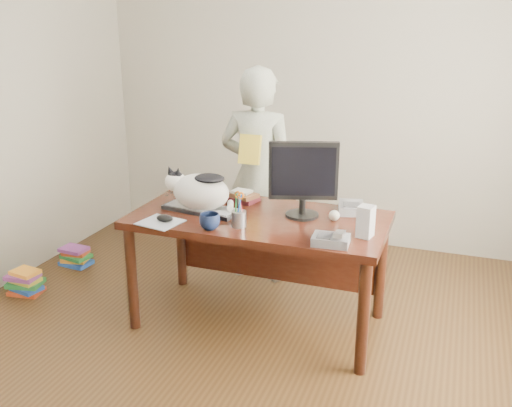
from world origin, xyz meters
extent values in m
plane|color=black|center=(0.00, 0.00, 0.00)|extent=(4.50, 4.50, 0.00)
plane|color=beige|center=(0.00, 2.25, 1.35)|extent=(4.00, 0.00, 4.00)
cube|color=black|center=(0.00, 0.60, 0.72)|extent=(1.60, 0.80, 0.05)
cylinder|color=black|center=(-0.74, 0.26, 0.35)|extent=(0.07, 0.07, 0.70)
cylinder|color=black|center=(0.74, 0.26, 0.35)|extent=(0.07, 0.07, 0.70)
cylinder|color=black|center=(-0.74, 0.94, 0.35)|extent=(0.07, 0.07, 0.70)
cylinder|color=black|center=(0.74, 0.94, 0.35)|extent=(0.07, 0.07, 0.70)
cube|color=black|center=(0.00, 0.96, 0.40)|extent=(1.45, 0.03, 0.50)
cube|color=black|center=(-0.38, 0.57, 0.76)|extent=(0.53, 0.26, 0.02)
cube|color=#AFAFB4|center=(-0.38, 0.57, 0.78)|extent=(0.49, 0.22, 0.01)
ellipsoid|color=white|center=(-0.38, 0.57, 0.88)|extent=(0.41, 0.29, 0.24)
ellipsoid|color=white|center=(-0.56, 0.57, 0.93)|extent=(0.16, 0.15, 0.13)
ellipsoid|color=black|center=(-0.56, 0.57, 0.97)|extent=(0.11, 0.10, 0.05)
cone|color=black|center=(-0.60, 0.57, 1.00)|extent=(0.07, 0.07, 0.08)
cone|color=black|center=(-0.53, 0.56, 1.00)|extent=(0.07, 0.07, 0.08)
ellipsoid|color=black|center=(-0.32, 0.56, 0.98)|extent=(0.22, 0.19, 0.05)
cylinder|color=white|center=(-0.19, 0.60, 0.80)|extent=(0.10, 0.16, 0.05)
cylinder|color=black|center=(0.26, 0.70, 0.76)|extent=(0.26, 0.26, 0.02)
cylinder|color=black|center=(0.26, 0.70, 0.81)|extent=(0.05, 0.05, 0.09)
cube|color=black|center=(0.26, 0.68, 1.05)|extent=(0.42, 0.17, 0.36)
cube|color=black|center=(0.27, 0.65, 1.05)|extent=(0.37, 0.12, 0.30)
cylinder|color=gray|center=(-0.05, 0.39, 0.80)|extent=(0.12, 0.12, 0.10)
cylinder|color=black|center=(-0.06, 0.40, 0.88)|extent=(0.04, 0.03, 0.15)
cylinder|color=#0C41AC|center=(-0.04, 0.37, 0.88)|extent=(0.03, 0.03, 0.15)
cylinder|color=red|center=(-0.04, 0.40, 0.88)|extent=(0.02, 0.04, 0.15)
cylinder|color=#1B8B35|center=(-0.06, 0.38, 0.88)|extent=(0.01, 0.03, 0.15)
cylinder|color=#9F9FA4|center=(-0.04, 0.38, 0.89)|extent=(0.01, 0.03, 0.11)
cylinder|color=#9F9FA4|center=(-0.04, 0.38, 0.89)|extent=(0.02, 0.02, 0.11)
torus|color=orange|center=(-0.05, 0.38, 0.95)|extent=(0.05, 0.03, 0.05)
torus|color=orange|center=(-0.03, 0.37, 0.95)|extent=(0.05, 0.03, 0.05)
cube|color=#B7BCC4|center=(-0.52, 0.28, 0.75)|extent=(0.27, 0.26, 0.01)
ellipsoid|color=black|center=(-0.50, 0.30, 0.77)|extent=(0.12, 0.09, 0.04)
imported|color=black|center=(-0.19, 0.29, 0.80)|extent=(0.17, 0.17, 0.10)
cube|color=#5A595E|center=(0.53, 0.30, 0.78)|extent=(0.21, 0.16, 0.05)
cube|color=#404043|center=(0.50, 0.29, 0.80)|extent=(0.08, 0.11, 0.01)
cube|color=#9F9FA4|center=(0.57, 0.31, 0.81)|extent=(0.06, 0.17, 0.06)
cube|color=#B0B0B3|center=(0.69, 0.48, 0.84)|extent=(0.10, 0.11, 0.18)
sphere|color=silver|center=(0.46, 0.68, 0.78)|extent=(0.07, 0.07, 0.07)
cube|color=#4A131A|center=(-0.20, 0.85, 0.77)|extent=(0.23, 0.19, 0.03)
cube|color=brown|center=(-0.20, 0.85, 0.79)|extent=(0.22, 0.19, 0.03)
cube|color=silver|center=(-0.21, 0.86, 0.82)|extent=(0.14, 0.12, 0.02)
cube|color=#5A595E|center=(0.53, 0.88, 0.78)|extent=(0.20, 0.24, 0.06)
cube|color=#404043|center=(0.54, 0.85, 0.81)|extent=(0.12, 0.12, 0.01)
imported|color=beige|center=(-0.25, 1.28, 0.81)|extent=(0.59, 0.39, 1.62)
cube|color=gold|center=(-0.25, 1.11, 1.05)|extent=(0.15, 0.09, 0.21)
cube|color=#AB3618|center=(-1.75, 0.40, 0.01)|extent=(0.25, 0.19, 0.03)
cube|color=#1C48AB|center=(-1.74, 0.39, 0.04)|extent=(0.23, 0.18, 0.03)
cube|color=#247A32|center=(-1.76, 0.41, 0.08)|extent=(0.27, 0.22, 0.03)
cube|color=gold|center=(-1.75, 0.40, 0.11)|extent=(0.21, 0.16, 0.03)
cube|color=#82388C|center=(-1.76, 0.39, 0.14)|extent=(0.23, 0.17, 0.03)
cube|color=orange|center=(-1.74, 0.41, 0.17)|extent=(0.21, 0.17, 0.03)
cube|color=#1C48AB|center=(-1.72, 0.95, 0.02)|extent=(0.25, 0.19, 0.03)
cube|color=orange|center=(-1.73, 0.96, 0.05)|extent=(0.22, 0.19, 0.03)
cube|color=#247A32|center=(-1.71, 0.94, 0.08)|extent=(0.24, 0.19, 0.03)
cube|color=#AB3618|center=(-1.72, 0.96, 0.11)|extent=(0.21, 0.16, 0.03)
cube|color=#82388C|center=(-1.73, 0.94, 0.14)|extent=(0.22, 0.17, 0.03)
camera|label=1|loc=(1.14, -2.58, 1.96)|focal=40.00mm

